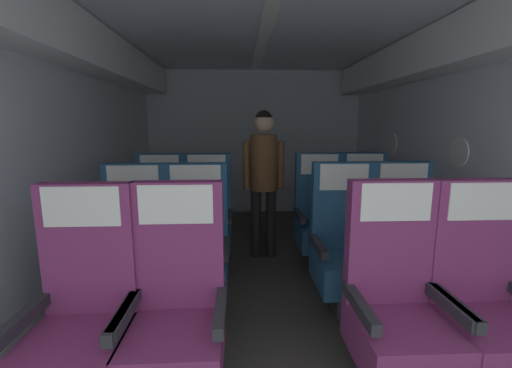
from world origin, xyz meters
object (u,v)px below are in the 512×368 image
at_px(flight_attendant, 264,169).
at_px(seat_b_left_aisle, 196,253).
at_px(seat_a_left_aisle, 177,315).
at_px(seat_c_left_aisle, 207,221).
at_px(seat_b_left_window, 134,255).
at_px(seat_a_left_window, 83,320).
at_px(seat_c_right_window, 320,220).
at_px(seat_c_left_window, 160,222).
at_px(seat_a_right_window, 397,310).
at_px(seat_b_right_aisle, 404,249).
at_px(seat_c_right_aisle, 365,218).
at_px(seat_b_right_window, 345,250).
at_px(seat_a_right_aisle, 484,308).

bearing_deg(flight_attendant, seat_b_left_aisle, 65.30).
distance_m(seat_a_left_aisle, seat_c_left_aisle, 1.67).
relative_size(seat_b_left_window, seat_b_left_aisle, 1.00).
bearing_deg(seat_b_left_aisle, seat_a_left_window, -117.96).
bearing_deg(seat_c_right_window, flight_attendant, 154.30).
height_order(seat_c_left_window, flight_attendant, flight_attendant).
height_order(seat_a_left_aisle, seat_a_right_window, same).
bearing_deg(seat_c_left_window, seat_a_left_window, -89.71).
bearing_deg(seat_a_left_aisle, seat_a_left_window, -177.15).
bearing_deg(seat_b_right_aisle, seat_a_right_window, -118.34).
height_order(seat_a_left_window, seat_a_left_aisle, same).
bearing_deg(flight_attendant, seat_c_right_aisle, 169.81).
distance_m(seat_b_right_window, flight_attendant, 1.31).
bearing_deg(seat_a_left_window, flight_attendant, 62.16).
xyz_separation_m(seat_b_right_aisle, seat_b_right_window, (-0.47, -0.01, 0.00)).
relative_size(seat_a_left_window, seat_c_left_window, 1.00).
xyz_separation_m(seat_b_left_window, flight_attendant, (1.03, 1.10, 0.48)).
height_order(seat_b_right_aisle, seat_c_right_aisle, same).
relative_size(seat_b_right_window, seat_c_left_aisle, 1.00).
xyz_separation_m(seat_b_left_window, seat_b_right_window, (1.58, 0.01, 0.00)).
bearing_deg(seat_a_right_aisle, seat_c_right_aisle, 89.84).
bearing_deg(seat_a_right_window, seat_a_left_window, -179.33).
relative_size(seat_b_left_aisle, seat_c_left_window, 1.00).
distance_m(seat_a_right_aisle, seat_c_left_window, 2.65).
height_order(seat_b_left_window, seat_c_left_window, same).
bearing_deg(seat_c_left_aisle, seat_b_left_window, -118.32).
xyz_separation_m(seat_c_left_window, seat_c_right_aisle, (2.06, 0.02, 0.00)).
xyz_separation_m(seat_a_left_aisle, seat_c_left_window, (-0.46, 1.66, 0.00)).
distance_m(seat_a_right_window, seat_c_left_aisle, 2.02).
bearing_deg(flight_attendant, seat_b_right_aisle, 136.08).
bearing_deg(seat_a_right_aisle, seat_a_left_window, -179.71).
xyz_separation_m(seat_a_right_aisle, seat_b_right_window, (-0.47, 0.84, 0.00)).
bearing_deg(seat_b_right_window, seat_c_left_window, 152.27).
xyz_separation_m(seat_b_left_window, seat_c_right_aisle, (2.06, 0.86, 0.00)).
bearing_deg(seat_a_left_aisle, seat_b_right_aisle, 27.91).
xyz_separation_m(seat_a_left_aisle, seat_b_right_window, (1.12, 0.83, 0.00)).
xyz_separation_m(seat_b_right_aisle, seat_c_right_window, (-0.46, 0.82, 0.00)).
height_order(seat_b_right_window, flight_attendant, flight_attendant).
xyz_separation_m(seat_a_right_aisle, seat_c_left_aisle, (-1.59, 1.68, 0.00)).
relative_size(seat_c_left_aisle, flight_attendant, 0.73).
distance_m(seat_c_left_aisle, flight_attendant, 0.79).
height_order(seat_c_left_window, seat_c_right_window, same).
bearing_deg(seat_c_right_aisle, seat_a_right_aisle, -90.16).
height_order(seat_a_right_window, seat_c_left_aisle, same).
xyz_separation_m(seat_b_right_window, flight_attendant, (-0.54, 1.09, 0.48)).
relative_size(seat_b_left_aisle, seat_b_right_window, 1.00).
distance_m(seat_a_right_aisle, seat_c_left_aisle, 2.31).
relative_size(seat_a_right_aisle, flight_attendant, 0.73).
xyz_separation_m(seat_b_right_aisle, flight_attendant, (-1.01, 1.08, 0.48)).
relative_size(seat_a_left_aisle, seat_a_right_aisle, 1.00).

